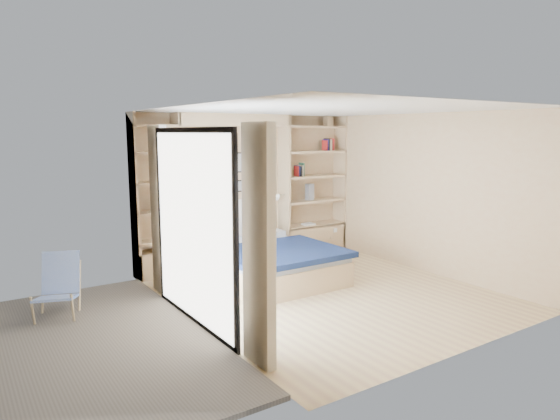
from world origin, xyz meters
TOP-DOWN VIEW (x-y plane):
  - ground at (0.00, 0.00)m, footprint 4.50×4.50m
  - room_shell at (-0.39, 1.52)m, footprint 4.50×4.50m
  - bed at (-0.32, 1.03)m, footprint 1.74×2.29m
  - photo_gallery at (-0.45, 2.22)m, footprint 1.48×0.02m
  - reading_lamps at (-0.30, 2.00)m, footprint 1.92×0.12m
  - shelf_decor at (1.06, 2.07)m, footprint 3.47×0.23m
  - deck at (-3.60, 0.00)m, footprint 3.20×4.00m
  - deck_chair at (-3.24, 1.14)m, footprint 0.69×0.87m

SIDE VIEW (x-z plane):
  - ground at x=0.00m, z-range 0.00..0.00m
  - deck at x=-3.60m, z-range -0.03..0.03m
  - bed at x=-0.32m, z-range -0.26..0.81m
  - deck_chair at x=-3.24m, z-range -0.02..0.74m
  - room_shell at x=-0.39m, z-range -1.17..3.33m
  - reading_lamps at x=-0.30m, z-range 1.03..1.17m
  - photo_gallery at x=-0.45m, z-range 1.19..2.01m
  - shelf_decor at x=1.06m, z-range 0.67..2.70m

